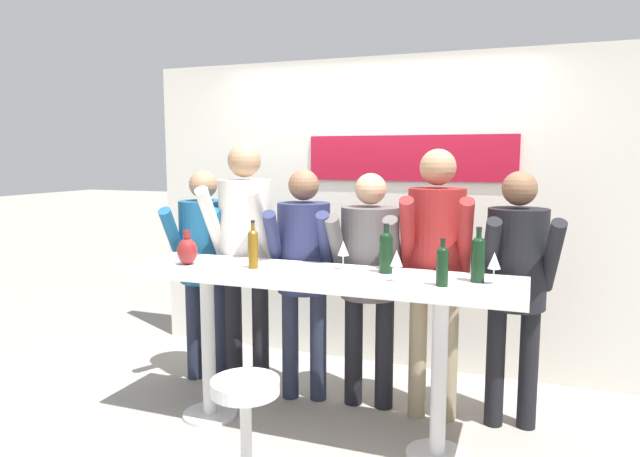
{
  "coord_description": "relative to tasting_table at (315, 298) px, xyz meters",
  "views": [
    {
      "loc": [
        1.21,
        -3.14,
        1.73
      ],
      "look_at": [
        0.0,
        0.09,
        1.29
      ],
      "focal_mm": 32.0,
      "sensor_mm": 36.0,
      "label": 1
    }
  ],
  "objects": [
    {
      "name": "ground_plane",
      "position": [
        -0.0,
        0.0,
        -0.88
      ],
      "size": [
        40.0,
        40.0,
        0.0
      ],
      "primitive_type": "plane",
      "color": "gray"
    },
    {
      "name": "back_wall",
      "position": [
        0.0,
        1.42,
        0.39
      ],
      "size": [
        4.03,
        0.12,
        2.52
      ],
      "color": "silver",
      "rests_on": "ground_plane"
    },
    {
      "name": "tasting_table",
      "position": [
        0.0,
        0.0,
        0.0
      ],
      "size": [
        2.43,
        0.58,
        1.04
      ],
      "color": "white",
      "rests_on": "ground_plane"
    },
    {
      "name": "bar_stool",
      "position": [
        -0.09,
        -0.73,
        -0.47
      ],
      "size": [
        0.36,
        0.36,
        0.62
      ],
      "color": "silver",
      "rests_on": "ground_plane"
    },
    {
      "name": "person_far_left",
      "position": [
        -1.11,
        0.55,
        0.12
      ],
      "size": [
        0.51,
        0.6,
        1.62
      ],
      "rotation": [
        0.0,
        0.0,
        0.19
      ],
      "color": "#23283D",
      "rests_on": "ground_plane"
    },
    {
      "name": "person_left",
      "position": [
        -0.72,
        0.47,
        0.25
      ],
      "size": [
        0.5,
        0.61,
        1.81
      ],
      "rotation": [
        0.0,
        0.0,
        0.12
      ],
      "color": "black",
      "rests_on": "ground_plane"
    },
    {
      "name": "person_center_left",
      "position": [
        -0.27,
        0.48,
        0.13
      ],
      "size": [
        0.5,
        0.59,
        1.64
      ],
      "rotation": [
        0.0,
        0.0,
        0.21
      ],
      "color": "#23283D",
      "rests_on": "ground_plane"
    },
    {
      "name": "person_center",
      "position": [
        0.19,
        0.53,
        0.11
      ],
      "size": [
        0.49,
        0.56,
        1.62
      ],
      "rotation": [
        0.0,
        0.0,
        0.06
      ],
      "color": "black",
      "rests_on": "ground_plane"
    },
    {
      "name": "person_center_right",
      "position": [
        0.64,
        0.49,
        0.22
      ],
      "size": [
        0.49,
        0.6,
        1.78
      ],
      "rotation": [
        0.0,
        0.0,
        0.14
      ],
      "color": "gray",
      "rests_on": "ground_plane"
    },
    {
      "name": "person_right",
      "position": [
        1.13,
        0.55,
        0.13
      ],
      "size": [
        0.5,
        0.59,
        1.64
      ],
      "rotation": [
        0.0,
        0.0,
        0.17
      ],
      "color": "black",
      "rests_on": "ground_plane"
    },
    {
      "name": "wine_bottle_0",
      "position": [
        -0.39,
        -0.04,
        0.3
      ],
      "size": [
        0.06,
        0.06,
        0.3
      ],
      "color": "brown",
      "rests_on": "tasting_table"
    },
    {
      "name": "wine_bottle_1",
      "position": [
        0.94,
        0.04,
        0.3
      ],
      "size": [
        0.08,
        0.08,
        0.31
      ],
      "color": "black",
      "rests_on": "tasting_table"
    },
    {
      "name": "wine_bottle_2",
      "position": [
        0.41,
        0.11,
        0.3
      ],
      "size": [
        0.08,
        0.08,
        0.3
      ],
      "color": "black",
      "rests_on": "tasting_table"
    },
    {
      "name": "wine_bottle_3",
      "position": [
        0.77,
        -0.12,
        0.28
      ],
      "size": [
        0.07,
        0.07,
        0.26
      ],
      "color": "black",
      "rests_on": "tasting_table"
    },
    {
      "name": "wine_glass_0",
      "position": [
        0.52,
        -0.1,
        0.29
      ],
      "size": [
        0.07,
        0.07,
        0.18
      ],
      "color": "silver",
      "rests_on": "tasting_table"
    },
    {
      "name": "wine_glass_1",
      "position": [
        0.14,
        0.12,
        0.29
      ],
      "size": [
        0.07,
        0.07,
        0.18
      ],
      "color": "silver",
      "rests_on": "tasting_table"
    },
    {
      "name": "wine_glass_2",
      "position": [
        1.03,
        0.02,
        0.29
      ],
      "size": [
        0.07,
        0.07,
        0.18
      ],
      "color": "silver",
      "rests_on": "tasting_table"
    },
    {
      "name": "decorative_vase",
      "position": [
        -0.84,
        -0.08,
        0.25
      ],
      "size": [
        0.13,
        0.13,
        0.22
      ],
      "color": "maroon",
      "rests_on": "tasting_table"
    }
  ]
}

